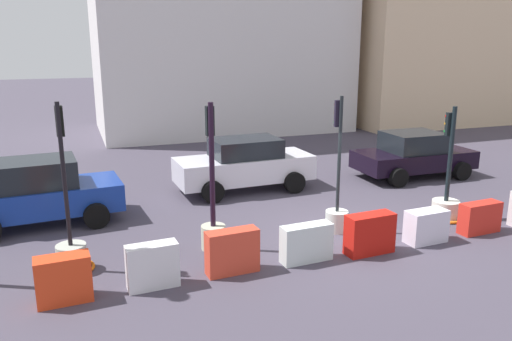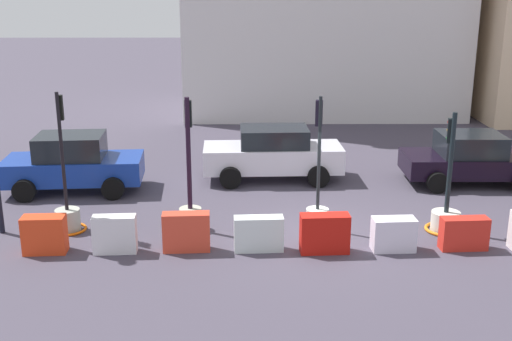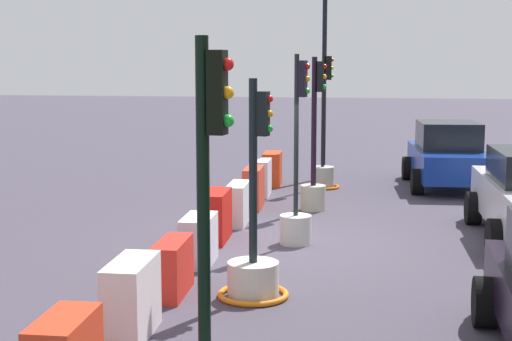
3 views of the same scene
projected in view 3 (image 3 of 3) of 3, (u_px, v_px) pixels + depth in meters
name	position (u px, v px, depth m)	size (l,w,h in m)	color
ground_plane	(274.00, 244.00, 13.40)	(120.00, 120.00, 0.00)	#453E4D
traffic_light_0	(323.00, 168.00, 19.44)	(0.89, 0.89, 3.50)	#ADB0A3
traffic_light_1	(314.00, 175.00, 16.41)	(0.56, 0.56, 3.36)	#B7B79F
traffic_light_2	(296.00, 208.00, 13.32)	(0.57, 0.57, 3.37)	silver
traffic_light_3	(254.00, 266.00, 10.28)	(0.99, 0.99, 3.01)	beige
construction_barrier_0	(272.00, 169.00, 19.83)	(0.99, 0.50, 0.88)	red
construction_barrier_1	(262.00, 178.00, 18.27)	(1.00, 0.42, 0.88)	silver
construction_barrier_2	(254.00, 188.00, 16.66)	(1.10, 0.43, 0.92)	#D8402A
construction_barrier_3	(238.00, 204.00, 15.05)	(1.15, 0.43, 0.82)	silver
construction_barrier_4	(216.00, 216.00, 13.59)	(1.14, 0.49, 0.91)	red
construction_barrier_5	(199.00, 240.00, 12.01)	(1.02, 0.52, 0.78)	silver
construction_barrier_6	(172.00, 268.00, 10.40)	(1.10, 0.44, 0.77)	red
construction_barrier_7	(132.00, 299.00, 8.79)	(1.10, 0.51, 0.92)	white
car_blue_estate	(448.00, 155.00, 19.50)	(4.12, 2.31, 1.72)	navy
street_lamp_post	(324.00, 48.00, 20.59)	(0.36, 0.36, 5.68)	black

